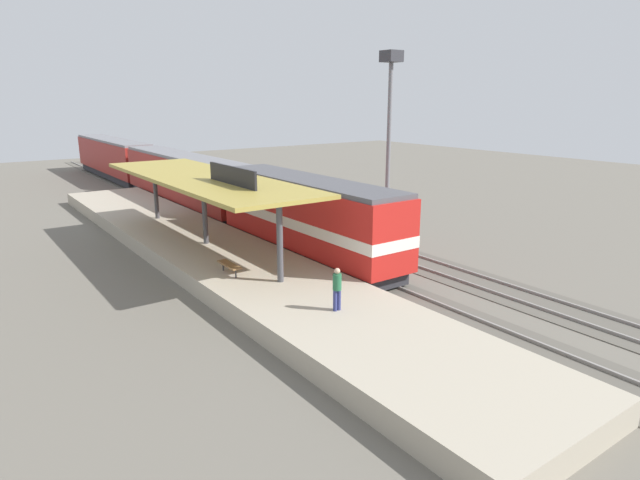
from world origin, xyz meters
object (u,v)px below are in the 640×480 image
Objects in this scene: platform_bench at (229,265)px; light_mast at (390,105)px; locomotive at (307,217)px; passenger_carriage_front at (184,180)px; person_waiting at (337,287)px; passenger_carriage_rear at (113,158)px.

platform_bench is 0.15× the size of light_mast.
platform_bench is 16.10m from light_mast.
platform_bench is at bearing -158.05° from locomotive.
passenger_carriage_front is (0.00, 18.00, -0.10)m from locomotive.
passenger_carriage_front is 27.21m from person_waiting.
passenger_carriage_front is at bearing 90.00° from locomotive.
passenger_carriage_rear is (0.00, 38.80, -0.10)m from locomotive.
platform_bench is 0.08× the size of passenger_carriage_rear.
platform_bench is at bearing -162.42° from light_mast.
passenger_carriage_front reaches higher than platform_bench.
locomotive is at bearing -90.00° from passenger_carriage_rear.
platform_bench is 21.30m from passenger_carriage_front.
passenger_carriage_front is at bearing 115.92° from light_mast.
light_mast is (7.80, 1.95, 5.99)m from locomotive.
person_waiting is (-4.60, -47.61, -0.46)m from passenger_carriage_rear.
locomotive is 0.72× the size of passenger_carriage_rear.
passenger_carriage_rear is 38.15m from light_mast.
platform_bench is 41.66m from passenger_carriage_rear.
passenger_carriage_front and passenger_carriage_rear have the same top height.
passenger_carriage_rear is at bearing 90.00° from locomotive.
platform_bench is 6.57m from person_waiting.
passenger_carriage_rear is at bearing 90.00° from passenger_carriage_front.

